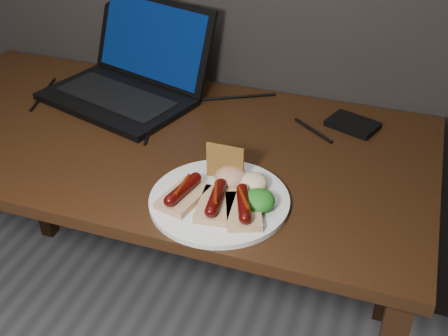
% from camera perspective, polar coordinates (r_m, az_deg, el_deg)
% --- Properties ---
extents(desk, '(1.40, 0.70, 0.75)m').
position_cam_1_polar(desk, '(1.48, -7.08, 0.27)').
color(desk, '#37200D').
rests_on(desk, ground).
extents(laptop, '(0.49, 0.44, 0.25)m').
position_cam_1_polar(laptop, '(1.63, -9.57, 9.08)').
color(laptop, black).
rests_on(laptop, desk).
extents(hard_drive, '(0.15, 0.12, 0.02)m').
position_cam_1_polar(hard_drive, '(1.50, 12.93, 4.34)').
color(hard_drive, black).
rests_on(hard_drive, desk).
extents(desk_cables, '(0.86, 0.37, 0.01)m').
position_cam_1_polar(desk_cables, '(1.55, -4.91, 6.01)').
color(desk_cables, black).
rests_on(desk_cables, desk).
extents(plate, '(0.38, 0.38, 0.01)m').
position_cam_1_polar(plate, '(1.19, -0.48, -3.30)').
color(plate, white).
rests_on(plate, desk).
extents(bread_sausage_left, '(0.09, 0.13, 0.04)m').
position_cam_1_polar(bread_sausage_left, '(1.18, -4.17, -2.61)').
color(bread_sausage_left, '#D8AD7F').
rests_on(bread_sausage_left, plate).
extents(bread_sausage_center, '(0.08, 0.12, 0.04)m').
position_cam_1_polar(bread_sausage_center, '(1.15, -0.83, -3.47)').
color(bread_sausage_center, '#D8AD7F').
rests_on(bread_sausage_center, plate).
extents(bread_sausage_right, '(0.11, 0.13, 0.04)m').
position_cam_1_polar(bread_sausage_right, '(1.14, 2.00, -4.05)').
color(bread_sausage_right, '#D8AD7F').
rests_on(bread_sausage_right, plate).
extents(crispbread, '(0.08, 0.01, 0.08)m').
position_cam_1_polar(crispbread, '(1.23, 0.11, 0.57)').
color(crispbread, '#A9752E').
rests_on(crispbread, plate).
extents(salad_greens, '(0.07, 0.07, 0.04)m').
position_cam_1_polar(salad_greens, '(1.16, 3.50, -3.31)').
color(salad_greens, '#135210').
rests_on(salad_greens, plate).
extents(salsa_mound, '(0.07, 0.07, 0.04)m').
position_cam_1_polar(salsa_mound, '(1.22, 0.73, -0.93)').
color(salsa_mound, maroon).
rests_on(salsa_mound, plate).
extents(coleslaw_mound, '(0.06, 0.06, 0.04)m').
position_cam_1_polar(coleslaw_mound, '(1.21, 2.94, -1.45)').
color(coleslaw_mound, '#EDE6CD').
rests_on(coleslaw_mound, plate).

